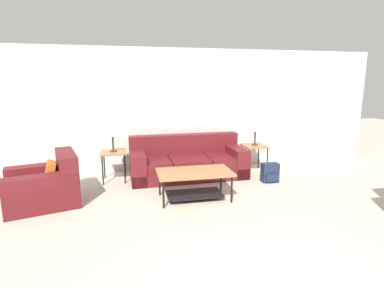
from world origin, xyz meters
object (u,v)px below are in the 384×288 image
(coffee_table, at_px, (194,178))
(table_lamp_right, at_px, (255,126))
(couch, at_px, (188,162))
(side_table_left, at_px, (114,155))
(table_lamp_left, at_px, (112,131))
(backpack, at_px, (270,173))
(armchair, at_px, (45,186))
(side_table_right, at_px, (254,148))

(coffee_table, height_order, table_lamp_right, table_lamp_right)
(couch, bearing_deg, coffee_table, -95.95)
(side_table_left, xyz_separation_m, table_lamp_right, (2.90, 0.00, 0.47))
(couch, bearing_deg, table_lamp_left, 179.39)
(coffee_table, height_order, backpack, coffee_table)
(couch, distance_m, table_lamp_left, 1.61)
(armchair, bearing_deg, coffee_table, -7.02)
(armchair, bearing_deg, couch, 20.88)
(table_lamp_left, height_order, backpack, table_lamp_left)
(armchair, relative_size, backpack, 3.35)
(couch, distance_m, side_table_left, 1.47)
(table_lamp_right, bearing_deg, coffee_table, -141.88)
(couch, distance_m, armchair, 2.63)
(side_table_right, distance_m, backpack, 0.78)
(armchair, relative_size, side_table_right, 2.11)
(table_lamp_right, bearing_deg, side_table_right, 0.00)
(backpack, bearing_deg, couch, 155.19)
(table_lamp_left, relative_size, table_lamp_right, 1.00)
(table_lamp_right, bearing_deg, armchair, -166.30)
(coffee_table, xyz_separation_m, side_table_right, (1.58, 1.24, 0.17))
(table_lamp_right, distance_m, backpack, 1.07)
(couch, bearing_deg, side_table_right, 0.61)
(couch, bearing_deg, side_table_left, 179.39)
(table_lamp_left, height_order, table_lamp_right, same)
(table_lamp_left, distance_m, table_lamp_right, 2.90)
(couch, relative_size, table_lamp_right, 4.39)
(side_table_left, relative_size, table_lamp_right, 1.11)
(table_lamp_right, bearing_deg, side_table_left, 180.00)
(couch, xyz_separation_m, table_lamp_right, (1.45, 0.02, 0.69))
(side_table_left, distance_m, backpack, 3.03)
(coffee_table, bearing_deg, armchair, 172.98)
(coffee_table, bearing_deg, couch, 84.05)
(coffee_table, relative_size, side_table_left, 2.06)
(side_table_right, relative_size, backpack, 1.59)
(backpack, bearing_deg, table_lamp_right, 92.42)
(coffee_table, xyz_separation_m, side_table_left, (-1.32, 1.24, 0.17))
(couch, height_order, table_lamp_right, table_lamp_right)
(side_table_left, distance_m, table_lamp_left, 0.47)
(side_table_left, bearing_deg, coffee_table, -43.16)
(couch, distance_m, coffee_table, 1.23)
(coffee_table, xyz_separation_m, table_lamp_left, (-1.32, 1.24, 0.64))
(table_lamp_right, xyz_separation_m, backpack, (0.03, -0.70, -0.81))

